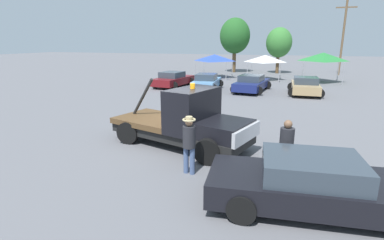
% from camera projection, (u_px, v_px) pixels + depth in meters
% --- Properties ---
extents(ground_plane, '(160.00, 160.00, 0.00)m').
position_uv_depth(ground_plane, '(180.00, 145.00, 11.73)').
color(ground_plane, slate).
extents(tow_truck, '(5.95, 3.56, 2.51)m').
position_uv_depth(tow_truck, '(187.00, 123.00, 11.29)').
color(tow_truck, black).
rests_on(tow_truck, ground).
extents(foreground_car, '(5.50, 2.53, 1.34)m').
position_uv_depth(foreground_car, '(319.00, 185.00, 7.06)').
color(foreground_car, black).
rests_on(foreground_car, ground).
extents(person_near_truck, '(0.40, 0.40, 1.79)m').
position_uv_depth(person_near_truck, '(286.00, 146.00, 8.58)').
color(person_near_truck, '#475B84').
rests_on(person_near_truck, ground).
extents(person_at_hood, '(0.40, 0.40, 1.80)m').
position_uv_depth(person_at_hood, '(189.00, 140.00, 8.94)').
color(person_at_hood, '#475B84').
rests_on(person_at_hood, ground).
extents(parked_car_maroon, '(2.93, 4.77, 1.34)m').
position_uv_depth(parked_car_maroon, '(173.00, 79.00, 26.43)').
color(parked_car_maroon, maroon).
rests_on(parked_car_maroon, ground).
extents(parked_car_skyblue, '(2.57, 4.47, 1.34)m').
position_uv_depth(parked_car_skyblue, '(207.00, 82.00, 24.83)').
color(parked_car_skyblue, '#669ED1').
rests_on(parked_car_skyblue, ground).
extents(parked_car_navy, '(2.87, 5.07, 1.34)m').
position_uv_depth(parked_car_navy, '(252.00, 83.00, 23.98)').
color(parked_car_navy, navy).
rests_on(parked_car_navy, ground).
extents(parked_car_tan, '(2.59, 4.30, 1.34)m').
position_uv_depth(parked_car_tan, '(305.00, 86.00, 22.63)').
color(parked_car_tan, tan).
rests_on(parked_car_tan, ground).
extents(canopy_tent_blue, '(3.44, 3.44, 2.53)m').
position_uv_depth(canopy_tent_blue, '(215.00, 58.00, 32.55)').
color(canopy_tent_blue, '#9E9EA3').
rests_on(canopy_tent_blue, ground).
extents(canopy_tent_white, '(3.17, 3.17, 2.55)m').
position_uv_depth(canopy_tent_white, '(265.00, 59.00, 30.61)').
color(canopy_tent_white, '#9E9EA3').
rests_on(canopy_tent_white, ground).
extents(canopy_tent_green, '(3.45, 3.45, 2.87)m').
position_uv_depth(canopy_tent_green, '(323.00, 57.00, 28.77)').
color(canopy_tent_green, '#9E9EA3').
rests_on(canopy_tent_green, ground).
extents(tree_left, '(3.79, 3.79, 6.77)m').
position_uv_depth(tree_left, '(235.00, 36.00, 37.77)').
color(tree_left, brown).
rests_on(tree_left, ground).
extents(tree_center, '(3.11, 3.11, 5.56)m').
position_uv_depth(tree_center, '(279.00, 43.00, 36.66)').
color(tree_center, brown).
rests_on(tree_center, ground).
extents(utility_pole, '(2.20, 0.24, 8.65)m').
position_uv_depth(utility_pole, '(343.00, 35.00, 34.49)').
color(utility_pole, brown).
rests_on(utility_pole, ground).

